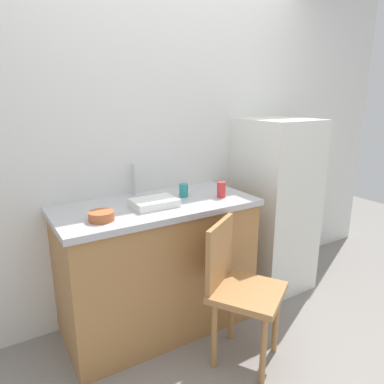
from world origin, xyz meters
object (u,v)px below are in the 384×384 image
at_px(refrigerator, 275,205).
at_px(chair, 238,286).
at_px(cup_red, 221,190).
at_px(dish_tray, 154,203).
at_px(terracotta_bowl, 101,216).
at_px(cup_teal, 184,190).

height_order(refrigerator, chair, refrigerator).
relative_size(refrigerator, cup_red, 13.03).
distance_m(refrigerator, dish_tray, 1.18).
bearing_deg(terracotta_bowl, dish_tray, 11.96).
relative_size(refrigerator, dish_tray, 5.10).
distance_m(chair, cup_teal, 0.75).
xyz_separation_m(dish_tray, terracotta_bowl, (-0.37, -0.08, 0.00)).
relative_size(chair, dish_tray, 3.18).
height_order(terracotta_bowl, cup_red, cup_red).
height_order(chair, cup_teal, cup_teal).
height_order(dish_tray, cup_teal, cup_teal).
height_order(chair, terracotta_bowl, terracotta_bowl).
xyz_separation_m(refrigerator, chair, (-0.84, -0.57, -0.22)).
bearing_deg(terracotta_bowl, cup_red, 1.77).
bearing_deg(cup_teal, chair, -86.27).
distance_m(refrigerator, cup_red, 0.72).
xyz_separation_m(dish_tray, cup_teal, (0.27, 0.10, 0.02)).
height_order(chair, dish_tray, dish_tray).
bearing_deg(terracotta_bowl, cup_teal, 15.19).
relative_size(cup_teal, cup_red, 0.85).
bearing_deg(chair, dish_tray, 90.46).
relative_size(refrigerator, cup_teal, 15.29).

